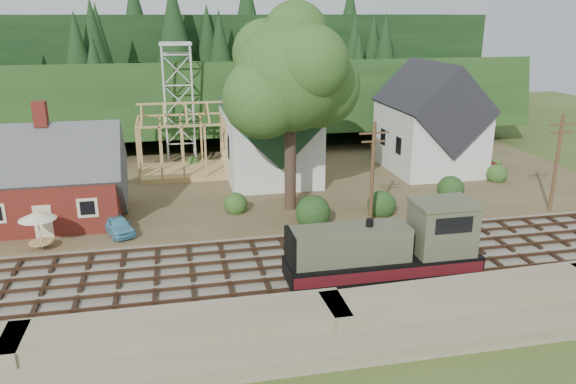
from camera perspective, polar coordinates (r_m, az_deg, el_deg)
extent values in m
plane|color=#384C1E|center=(35.64, 0.48, -7.59)|extent=(140.00, 140.00, 0.00)
cube|color=#7F7259|center=(28.43, 4.30, -14.76)|extent=(64.00, 5.00, 1.60)
cube|color=#726B5B|center=(35.61, 0.48, -7.47)|extent=(64.00, 11.00, 0.16)
cube|color=brown|center=(52.18, -3.78, 0.88)|extent=(64.00, 26.00, 0.30)
cube|color=#1E3F19|center=(75.34, -6.45, 5.95)|extent=(70.00, 28.96, 12.74)
cube|color=black|center=(91.01, -7.49, 7.94)|extent=(80.00, 20.00, 12.00)
cube|color=#5C1C15|center=(45.32, -22.91, -0.44)|extent=(10.00, 7.00, 3.80)
cube|color=#4C4C51|center=(44.81, -23.19, 1.87)|extent=(10.80, 7.41, 7.41)
cube|color=#5C1C15|center=(43.94, -23.87, 7.27)|extent=(0.90, 0.90, 1.80)
cube|color=beige|center=(42.26, -23.61, -2.79)|extent=(1.20, 0.06, 2.40)
cube|color=silver|center=(53.54, -2.04, 5.05)|extent=(8.00, 12.00, 6.40)
cube|color=#1A3B1F|center=(52.93, -2.08, 8.43)|extent=(8.40, 12.96, 8.40)
cube|color=silver|center=(46.79, -0.81, 9.69)|extent=(2.40, 2.40, 4.00)
cone|color=#1A3B1F|center=(46.45, -0.83, 13.73)|extent=(5.37, 5.37, 2.60)
cube|color=silver|center=(57.51, 14.11, 5.42)|extent=(8.00, 10.00, 6.40)
cube|color=black|center=(56.94, 14.35, 8.56)|extent=(8.40, 10.80, 8.40)
cube|color=tan|center=(55.45, -10.54, 2.06)|extent=(8.00, 6.00, 0.50)
cube|color=tan|center=(54.06, -10.94, 8.86)|extent=(8.00, 0.18, 0.18)
cube|color=silver|center=(58.74, -12.39, 8.57)|extent=(0.18, 0.18, 12.00)
cube|color=silver|center=(58.79, -9.64, 8.74)|extent=(0.18, 0.18, 12.00)
cube|color=silver|center=(61.51, -12.40, 8.97)|extent=(0.18, 0.18, 12.00)
cube|color=silver|center=(61.55, -9.76, 9.13)|extent=(0.18, 0.18, 12.00)
cube|color=silver|center=(59.53, -11.40, 14.57)|extent=(3.20, 3.20, 0.25)
cylinder|color=#38281E|center=(43.80, 0.23, 3.27)|extent=(0.90, 0.90, 8.00)
sphere|color=#2A4E1D|center=(42.65, 0.24, 11.75)|extent=(8.40, 8.40, 8.40)
sphere|color=#2A4E1D|center=(44.31, 3.18, 10.65)|extent=(6.40, 6.40, 6.40)
sphere|color=#2A4E1D|center=(41.64, -2.52, 9.51)|extent=(6.00, 6.00, 6.00)
cylinder|color=#4C331E|center=(40.81, 8.55, 1.54)|extent=(0.28, 0.28, 8.00)
cube|color=#4C331E|center=(40.04, 8.76, 5.94)|extent=(2.20, 0.12, 0.12)
cube|color=#4C331E|center=(40.17, 8.72, 5.10)|extent=(1.80, 0.12, 0.12)
cylinder|color=#4C331E|center=(48.06, 25.59, 2.44)|extent=(0.28, 0.28, 8.00)
cube|color=#4C331E|center=(47.41, 26.10, 6.17)|extent=(2.20, 0.12, 0.12)
cube|color=#4C331E|center=(47.52, 26.00, 5.46)|extent=(1.80, 0.12, 0.12)
cube|color=black|center=(34.22, 9.55, -8.38)|extent=(11.43, 2.38, 0.33)
cube|color=black|center=(33.92, 9.61, -7.30)|extent=(11.43, 2.76, 1.05)
cube|color=#4B503A|center=(32.63, 6.30, -5.26)|extent=(6.86, 2.19, 2.00)
cube|color=#4B503A|center=(34.57, 15.39, -3.54)|extent=(3.43, 2.67, 3.05)
cube|color=#4B503A|center=(34.04, 15.61, -1.07)|extent=(3.62, 2.86, 0.19)
cube|color=black|center=(33.22, 16.53, -3.28)|extent=(2.29, 0.06, 0.95)
cube|color=#4A1015|center=(32.75, 10.50, -8.30)|extent=(11.43, 0.04, 0.67)
cube|color=#4A1015|center=(35.10, 8.78, -6.37)|extent=(11.43, 0.04, 0.67)
cylinder|color=black|center=(32.58, 8.28, -3.30)|extent=(0.42, 0.42, 0.67)
imported|color=#63B4D4|center=(41.53, -16.95, -3.20)|extent=(2.95, 4.14, 1.31)
imported|color=red|center=(58.64, 18.77, 2.66)|extent=(4.74, 2.39, 1.29)
cylinder|color=silver|center=(40.42, -23.93, -3.76)|extent=(0.11, 0.11, 2.38)
cylinder|color=tan|center=(40.66, -23.80, -4.68)|extent=(1.52, 1.52, 0.09)
cone|color=beige|center=(40.03, -24.14, -2.17)|extent=(2.38, 2.38, 0.54)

